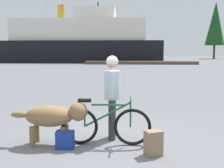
% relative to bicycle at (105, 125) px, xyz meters
% --- Properties ---
extents(ground_plane, '(160.00, 160.00, 0.00)m').
position_rel_bicycle_xyz_m(ground_plane, '(0.02, 0.19, -0.38)').
color(ground_plane, slate).
extents(bicycle, '(1.71, 0.44, 0.91)m').
position_rel_bicycle_xyz_m(bicycle, '(0.00, 0.00, 0.00)').
color(bicycle, black).
rests_on(bicycle, ground_plane).
extents(person_cyclist, '(0.32, 0.53, 1.69)m').
position_rel_bicycle_xyz_m(person_cyclist, '(0.11, 0.38, 0.63)').
color(person_cyclist, '#333338').
rests_on(person_cyclist, ground_plane).
extents(dog, '(1.47, 0.47, 0.82)m').
position_rel_bicycle_xyz_m(dog, '(-0.97, -0.06, 0.17)').
color(dog, olive).
rests_on(dog, ground_plane).
extents(backpack, '(0.34, 0.29, 0.43)m').
position_rel_bicycle_xyz_m(backpack, '(0.87, -0.47, -0.17)').
color(backpack, '#8C7251').
rests_on(backpack, ground_plane).
extents(handbag_pannier, '(0.32, 0.19, 0.33)m').
position_rel_bicycle_xyz_m(handbag_pannier, '(-0.71, -0.25, -0.22)').
color(handbag_pannier, navy).
rests_on(handbag_pannier, ground_plane).
extents(dock_pier, '(14.55, 2.09, 0.40)m').
position_rel_bicycle_xyz_m(dock_pier, '(2.00, 30.97, -0.18)').
color(dock_pier, brown).
rests_on(dock_pier, ground_plane).
extents(ferry_boat, '(24.79, 8.76, 8.80)m').
position_rel_bicycle_xyz_m(ferry_boat, '(-7.06, 37.56, 2.72)').
color(ferry_boat, black).
rests_on(ferry_boat, ground_plane).
extents(sailboat_moored, '(6.01, 1.68, 9.88)m').
position_rel_bicycle_xyz_m(sailboat_moored, '(-12.92, 39.14, 0.17)').
color(sailboat_moored, silver).
rests_on(sailboat_moored, ground_plane).
extents(pine_tree_far_left, '(3.18, 3.18, 13.15)m').
position_rel_bicycle_xyz_m(pine_tree_far_left, '(-6.61, 57.57, 7.76)').
color(pine_tree_far_left, '#4C331E').
rests_on(pine_tree_far_left, ground_plane).
extents(pine_tree_center, '(3.27, 3.27, 11.12)m').
position_rel_bicycle_xyz_m(pine_tree_center, '(-4.86, 58.69, 6.78)').
color(pine_tree_center, '#4C331E').
rests_on(pine_tree_center, ground_plane).
extents(pine_tree_far_right, '(4.11, 4.11, 12.19)m').
position_rel_bicycle_xyz_m(pine_tree_far_right, '(18.98, 55.95, 7.16)').
color(pine_tree_far_right, '#4C331E').
rests_on(pine_tree_far_right, ground_plane).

